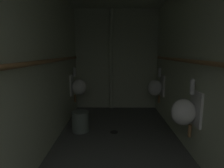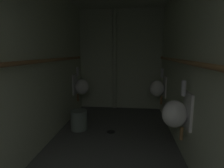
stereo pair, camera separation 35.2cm
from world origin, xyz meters
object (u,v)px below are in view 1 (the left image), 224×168
at_px(urinal_left_mid, 78,87).
at_px(urinal_right_far, 156,87).
at_px(standpipe_back_wall, 111,60).
at_px(urinal_right_mid, 185,111).
at_px(floor_drain, 114,132).
at_px(waste_bin, 81,121).

bearing_deg(urinal_left_mid, urinal_right_far, -1.65).
bearing_deg(standpipe_back_wall, urinal_left_mid, -145.91).
bearing_deg(urinal_left_mid, standpipe_back_wall, 34.09).
bearing_deg(urinal_right_mid, standpipe_back_wall, 114.36).
xyz_separation_m(floor_drain, waste_bin, (-0.59, 0.05, 0.17)).
bearing_deg(urinal_right_mid, urinal_right_far, 90.00).
xyz_separation_m(standpipe_back_wall, waste_bin, (-0.52, -1.29, -1.00)).
distance_m(urinal_right_far, waste_bin, 1.73).
relative_size(urinal_right_mid, waste_bin, 2.15).
relative_size(urinal_left_mid, waste_bin, 2.15).
bearing_deg(waste_bin, urinal_left_mid, 102.39).
bearing_deg(urinal_right_far, urinal_right_mid, -90.00).
distance_m(standpipe_back_wall, waste_bin, 1.72).
height_order(urinal_left_mid, urinal_right_mid, same).
xyz_separation_m(urinal_left_mid, waste_bin, (0.18, -0.82, -0.46)).
xyz_separation_m(urinal_right_far, floor_drain, (-0.89, -0.82, -0.63)).
bearing_deg(urinal_right_mid, waste_bin, 150.99).
bearing_deg(standpipe_back_wall, floor_drain, -87.08).
relative_size(urinal_left_mid, standpipe_back_wall, 0.33).
height_order(urinal_right_far, standpipe_back_wall, standpipe_back_wall).
bearing_deg(waste_bin, urinal_right_far, 27.74).
distance_m(urinal_right_far, standpipe_back_wall, 1.22).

